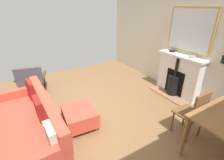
# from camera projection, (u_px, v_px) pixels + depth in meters

# --- Properties ---
(ground_plane) EXTENTS (5.60, 5.67, 0.01)m
(ground_plane) POSITION_uv_depth(u_px,v_px,m) (75.00, 121.00, 3.22)
(ground_plane) COLOR olive
(wall_left) EXTENTS (0.12, 5.67, 2.78)m
(wall_left) POSITION_uv_depth(u_px,v_px,m) (181.00, 37.00, 3.92)
(wall_left) COLOR beige
(wall_left) RESTS_ON ground
(fireplace) EXTENTS (0.54, 1.19, 1.03)m
(fireplace) POSITION_uv_depth(u_px,v_px,m) (178.00, 77.00, 4.01)
(fireplace) COLOR #93664C
(fireplace) RESTS_ON ground
(mirror_over_mantel) EXTENTS (0.04, 1.09, 0.98)m
(mirror_over_mantel) POSITION_uv_depth(u_px,v_px,m) (190.00, 30.00, 3.59)
(mirror_over_mantel) COLOR tan
(mantel_bowl_near) EXTENTS (0.14, 0.14, 0.05)m
(mantel_bowl_near) POSITION_uv_depth(u_px,v_px,m) (172.00, 51.00, 4.02)
(mantel_bowl_near) COLOR black
(mantel_bowl_near) RESTS_ON fireplace
(mantel_bowl_far) EXTENTS (0.14, 0.14, 0.04)m
(mantel_bowl_far) POSITION_uv_depth(u_px,v_px,m) (192.00, 57.00, 3.58)
(mantel_bowl_far) COLOR #9E9384
(mantel_bowl_far) RESTS_ON fireplace
(sofa) EXTENTS (0.90, 2.02, 0.77)m
(sofa) POSITION_uv_depth(u_px,v_px,m) (31.00, 125.00, 2.61)
(sofa) COLOR #B2B2B7
(sofa) RESTS_ON ground
(ottoman) EXTENTS (0.61, 0.69, 0.37)m
(ottoman) POSITION_uv_depth(u_px,v_px,m) (80.00, 116.00, 3.00)
(ottoman) COLOR #B2B2B7
(ottoman) RESTS_ON ground
(armchair_accent) EXTENTS (0.78, 0.71, 0.77)m
(armchair_accent) POSITION_uv_depth(u_px,v_px,m) (31.00, 78.00, 4.04)
(armchair_accent) COLOR #4C3321
(armchair_accent) RESTS_ON ground
(dining_chair_near_fireplace) EXTENTS (0.40, 0.40, 0.89)m
(dining_chair_near_fireplace) POSITION_uv_depth(u_px,v_px,m) (194.00, 112.00, 2.62)
(dining_chair_near_fireplace) COLOR brown
(dining_chair_near_fireplace) RESTS_ON ground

